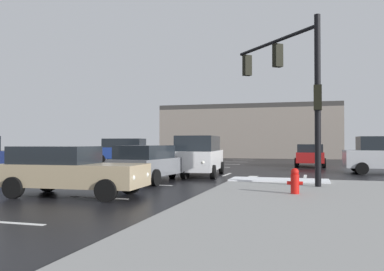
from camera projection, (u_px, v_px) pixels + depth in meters
The scene contains 12 objects.
ground_plane at pixel (191, 174), 22.09m from camera, with size 120.00×120.00×0.00m, color slate.
road_asphalt at pixel (191, 174), 22.09m from camera, with size 44.00×44.00×0.02m, color black.
snow_strip_curbside at pixel (279, 180), 16.85m from camera, with size 4.00×1.60×0.06m, color white.
lane_markings at pixel (206, 176), 20.43m from camera, with size 36.15×36.15×0.01m.
traffic_signal_mast at pixel (292, 77), 16.01m from camera, with size 3.63×4.28×6.22m.
fire_hydrant at pixel (295, 181), 12.55m from camera, with size 0.48×0.26×0.79m.
strip_building_background at pixel (251, 132), 47.07m from camera, with size 19.64×8.00×5.89m.
sedan_red at pixel (310, 155), 28.60m from camera, with size 2.02×4.54×1.58m.
suv_white at pixel (198, 155), 20.71m from camera, with size 2.52×4.97×2.03m.
sedan_grey at pixel (150, 163), 17.46m from camera, with size 2.34×4.65×1.58m.
sedan_tan at pixel (69, 170), 12.91m from camera, with size 4.60×2.18×1.58m.
suv_blue at pixel (124, 150), 34.80m from camera, with size 4.95×2.48×2.03m.
Camera 1 is at (6.28, -21.21, 1.73)m, focal length 38.10 mm.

